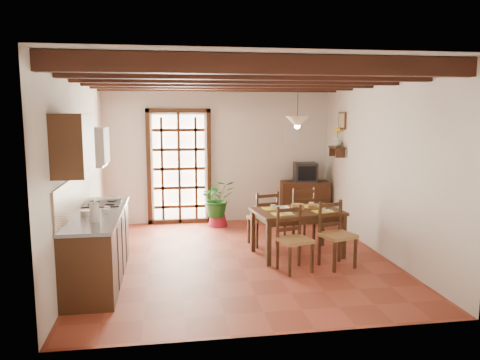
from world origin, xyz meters
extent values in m
plane|color=brown|center=(0.00, 0.00, 0.00)|extent=(5.00, 5.00, 0.00)
cube|color=silver|center=(0.00, 2.50, 1.40)|extent=(4.50, 0.02, 2.80)
cube|color=silver|center=(0.00, -2.50, 1.40)|extent=(4.50, 0.02, 2.80)
cube|color=silver|center=(-2.25, 0.00, 1.40)|extent=(0.02, 5.00, 2.80)
cube|color=silver|center=(2.25, 0.00, 1.40)|extent=(0.02, 5.00, 2.80)
cube|color=white|center=(0.00, 0.00, 2.80)|extent=(4.50, 5.00, 0.02)
cube|color=black|center=(0.00, -2.10, 2.69)|extent=(4.50, 0.14, 0.20)
cube|color=black|center=(0.00, -1.26, 2.69)|extent=(4.50, 0.14, 0.20)
cube|color=black|center=(0.00, -0.42, 2.69)|extent=(4.50, 0.14, 0.20)
cube|color=black|center=(0.00, 0.42, 2.69)|extent=(4.50, 0.14, 0.20)
cube|color=black|center=(0.00, 1.26, 2.69)|extent=(4.50, 0.14, 0.20)
cube|color=black|center=(0.00, 2.10, 2.69)|extent=(4.50, 0.14, 0.20)
cube|color=white|center=(-0.80, 2.49, 1.10)|extent=(1.01, 0.02, 2.11)
cube|color=#351E10|center=(-0.80, 2.44, 2.24)|extent=(1.26, 0.10, 0.08)
cube|color=#351E10|center=(-1.39, 2.44, 1.10)|extent=(0.08, 0.10, 2.28)
cube|color=#351E10|center=(-0.21, 2.44, 1.10)|extent=(0.08, 0.10, 2.28)
cube|color=#351E10|center=(-0.80, 2.42, 1.10)|extent=(1.01, 0.03, 2.02)
cube|color=#351E10|center=(-1.95, -0.60, 0.44)|extent=(0.60, 2.20, 0.88)
cube|color=slate|center=(-1.95, -0.60, 0.90)|extent=(0.64, 2.25, 0.04)
cube|color=tan|center=(-2.23, -0.60, 1.13)|extent=(0.02, 2.20, 0.50)
cube|color=#351E10|center=(-2.08, -1.30, 1.85)|extent=(0.35, 0.80, 0.70)
cube|color=white|center=(-2.05, -0.05, 1.75)|extent=(0.38, 0.60, 0.50)
cube|color=silver|center=(-2.05, -0.05, 1.48)|extent=(0.32, 0.55, 0.04)
cube|color=black|center=(-1.95, -0.05, 0.93)|extent=(0.50, 0.55, 0.02)
cylinder|color=white|center=(-1.90, -1.15, 1.03)|extent=(0.11, 0.11, 0.24)
cylinder|color=silver|center=(-2.05, -0.85, 0.95)|extent=(0.14, 0.14, 0.10)
cube|color=#3B2313|center=(0.94, 0.04, 0.69)|extent=(1.41, 1.01, 0.05)
cube|color=#3B2313|center=(0.94, 0.04, 0.62)|extent=(1.27, 0.91, 0.09)
cube|color=#3B2313|center=(1.49, 0.48, 0.33)|extent=(0.07, 0.07, 0.67)
cube|color=#3B2313|center=(0.30, 0.33, 0.33)|extent=(0.07, 0.07, 0.67)
cube|color=#3B2313|center=(1.59, -0.25, 0.33)|extent=(0.07, 0.07, 0.67)
cube|color=#3B2313|center=(0.39, -0.40, 0.33)|extent=(0.07, 0.07, 0.67)
cube|color=#9B7442|center=(0.70, -0.69, 0.45)|extent=(0.51, 0.50, 0.05)
cube|color=#351E10|center=(0.66, -0.52, 0.68)|extent=(0.41, 0.15, 0.46)
cube|color=#351E10|center=(0.70, -0.69, 0.22)|extent=(0.49, 0.47, 0.45)
cube|color=#9B7442|center=(1.36, -0.60, 0.47)|extent=(0.54, 0.53, 0.05)
cube|color=#351E10|center=(1.30, -0.44, 0.70)|extent=(0.42, 0.17, 0.48)
cube|color=#351E10|center=(1.36, -0.60, 0.23)|extent=(0.52, 0.51, 0.47)
cube|color=#9B7442|center=(0.53, 0.68, 0.46)|extent=(0.51, 0.49, 0.05)
cube|color=#351E10|center=(0.57, 0.51, 0.69)|extent=(0.42, 0.13, 0.47)
cube|color=#351E10|center=(0.53, 0.68, 0.23)|extent=(0.48, 0.47, 0.46)
cube|color=#9B7442|center=(1.18, 0.76, 0.48)|extent=(0.51, 0.49, 0.05)
cube|color=#351E10|center=(1.21, 0.58, 0.72)|extent=(0.44, 0.11, 0.49)
cube|color=#351E10|center=(1.18, 0.76, 0.24)|extent=(0.49, 0.47, 0.48)
cube|color=yellow|center=(0.61, -0.17, 0.68)|extent=(0.30, 0.23, 0.01)
cube|color=yellow|center=(1.27, -0.17, 0.68)|extent=(0.30, 0.23, 0.01)
cube|color=yellow|center=(0.61, 0.24, 0.68)|extent=(0.30, 0.23, 0.01)
cube|color=yellow|center=(1.27, 0.24, 0.68)|extent=(0.30, 0.23, 0.01)
cylinder|color=olive|center=(0.94, 0.04, 0.72)|extent=(0.21, 0.21, 0.08)
imported|color=white|center=(0.70, 0.05, 0.74)|extent=(0.22, 0.22, 0.05)
cube|color=#351E10|center=(1.72, 2.23, 0.41)|extent=(1.01, 0.54, 0.82)
cube|color=black|center=(1.72, 2.23, 1.01)|extent=(0.49, 0.45, 0.38)
cube|color=black|center=(1.72, 2.02, 1.01)|extent=(0.36, 0.06, 0.29)
cube|color=white|center=(1.50, 2.48, 1.75)|extent=(0.25, 0.03, 0.32)
cone|color=maroon|center=(-0.08, 2.08, 0.11)|extent=(0.39, 0.39, 0.24)
imported|color=#144C19|center=(-0.08, 2.08, 0.57)|extent=(1.95, 1.75, 1.89)
cube|color=#351E10|center=(2.14, 1.60, 1.55)|extent=(0.20, 0.42, 0.03)
cube|color=#351E10|center=(2.14, 1.43, 1.46)|extent=(0.18, 0.03, 0.18)
cube|color=#351E10|center=(2.14, 1.77, 1.46)|extent=(0.18, 0.03, 0.18)
imported|color=#B2BFB2|center=(2.14, 1.60, 1.65)|extent=(0.15, 0.15, 0.15)
sphere|color=yellow|center=(2.14, 1.60, 1.86)|extent=(0.14, 0.14, 0.14)
cylinder|color=#144C19|center=(2.14, 1.60, 1.71)|extent=(0.01, 0.01, 0.28)
cube|color=brown|center=(2.23, 1.60, 2.05)|extent=(0.03, 0.32, 0.32)
cube|color=#C3B292|center=(2.21, 1.60, 2.05)|extent=(0.01, 0.26, 0.26)
cylinder|color=black|center=(0.94, 0.14, 2.45)|extent=(0.01, 0.01, 0.70)
cone|color=#FFF2CD|center=(0.94, 0.14, 2.08)|extent=(0.36, 0.36, 0.14)
sphere|color=#FFD88C|center=(0.94, 0.14, 2.00)|extent=(0.09, 0.09, 0.09)
camera|label=1|loc=(-1.02, -6.81, 2.23)|focal=35.00mm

